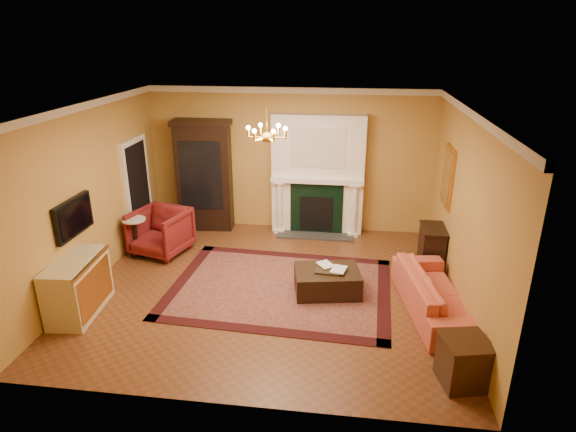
% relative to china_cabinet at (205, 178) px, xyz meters
% --- Properties ---
extents(floor, '(6.00, 5.50, 0.02)m').
position_rel_china_cabinet_xyz_m(floor, '(1.80, -2.49, -1.13)').
color(floor, brown).
rests_on(floor, ground).
extents(ceiling, '(6.00, 5.50, 0.02)m').
position_rel_china_cabinet_xyz_m(ceiling, '(1.80, -2.49, 1.89)').
color(ceiling, silver).
rests_on(ceiling, wall_back).
extents(wall_back, '(6.00, 0.02, 3.00)m').
position_rel_china_cabinet_xyz_m(wall_back, '(1.80, 0.27, 0.38)').
color(wall_back, '#C19245').
rests_on(wall_back, floor).
extents(wall_front, '(6.00, 0.02, 3.00)m').
position_rel_china_cabinet_xyz_m(wall_front, '(1.80, -5.25, 0.38)').
color(wall_front, '#C19245').
rests_on(wall_front, floor).
extents(wall_left, '(0.02, 5.50, 3.00)m').
position_rel_china_cabinet_xyz_m(wall_left, '(-1.21, -2.49, 0.38)').
color(wall_left, '#C19245').
rests_on(wall_left, floor).
extents(wall_right, '(0.02, 5.50, 3.00)m').
position_rel_china_cabinet_xyz_m(wall_right, '(4.81, -2.49, 0.38)').
color(wall_right, '#C19245').
rests_on(wall_right, floor).
extents(fireplace, '(1.90, 0.70, 2.50)m').
position_rel_china_cabinet_xyz_m(fireplace, '(2.40, 0.08, 0.07)').
color(fireplace, white).
rests_on(fireplace, wall_back).
extents(crown_molding, '(6.00, 5.50, 0.12)m').
position_rel_china_cabinet_xyz_m(crown_molding, '(1.80, -1.53, 1.82)').
color(crown_molding, silver).
rests_on(crown_molding, ceiling).
extents(doorway, '(0.08, 1.05, 2.10)m').
position_rel_china_cabinet_xyz_m(doorway, '(-1.15, -0.79, -0.08)').
color(doorway, white).
rests_on(doorway, wall_left).
extents(tv_panel, '(0.09, 0.95, 0.58)m').
position_rel_china_cabinet_xyz_m(tv_panel, '(-1.15, -3.09, 0.23)').
color(tv_panel, black).
rests_on(tv_panel, wall_left).
extents(gilt_mirror, '(0.06, 0.76, 1.05)m').
position_rel_china_cabinet_xyz_m(gilt_mirror, '(4.77, -1.09, 0.53)').
color(gilt_mirror, gold).
rests_on(gilt_mirror, wall_right).
extents(chandelier, '(0.63, 0.55, 0.53)m').
position_rel_china_cabinet_xyz_m(chandelier, '(1.80, -2.49, 1.48)').
color(chandelier, gold).
rests_on(chandelier, ceiling).
extents(oriental_rug, '(3.77, 2.91, 0.01)m').
position_rel_china_cabinet_xyz_m(oriental_rug, '(1.98, -2.48, -1.12)').
color(oriental_rug, '#470F1B').
rests_on(oriental_rug, floor).
extents(china_cabinet, '(1.16, 0.60, 2.25)m').
position_rel_china_cabinet_xyz_m(china_cabinet, '(0.00, 0.00, 0.00)').
color(china_cabinet, black).
rests_on(china_cabinet, floor).
extents(wingback_armchair, '(1.15, 1.11, 0.97)m').
position_rel_china_cabinet_xyz_m(wingback_armchair, '(-0.49, -1.41, -0.64)').
color(wingback_armchair, maroon).
rests_on(wingback_armchair, floor).
extents(pedestal_table, '(0.43, 0.43, 0.77)m').
position_rel_china_cabinet_xyz_m(pedestal_table, '(-0.90, -1.62, -0.68)').
color(pedestal_table, black).
rests_on(pedestal_table, floor).
extents(commode, '(0.65, 1.22, 0.88)m').
position_rel_china_cabinet_xyz_m(commode, '(-0.93, -3.61, -0.69)').
color(commode, beige).
rests_on(commode, floor).
extents(coral_sofa, '(0.98, 2.22, 0.84)m').
position_rel_china_cabinet_xyz_m(coral_sofa, '(4.44, -2.88, -0.70)').
color(coral_sofa, '#C7623F').
rests_on(coral_sofa, floor).
extents(end_table, '(0.61, 0.61, 0.59)m').
position_rel_china_cabinet_xyz_m(end_table, '(4.52, -4.50, -0.83)').
color(end_table, black).
rests_on(end_table, floor).
extents(console_table, '(0.39, 0.68, 0.75)m').
position_rel_china_cabinet_xyz_m(console_table, '(4.58, -1.36, -0.75)').
color(console_table, black).
rests_on(console_table, floor).
extents(leather_ottoman, '(1.16, 0.93, 0.39)m').
position_rel_china_cabinet_xyz_m(leather_ottoman, '(2.77, -2.52, -0.91)').
color(leather_ottoman, black).
rests_on(leather_ottoman, oriental_rug).
extents(ottoman_tray, '(0.43, 0.34, 0.03)m').
position_rel_china_cabinet_xyz_m(ottoman_tray, '(2.79, -2.54, -0.71)').
color(ottoman_tray, black).
rests_on(ottoman_tray, leather_ottoman).
extents(book_a, '(0.19, 0.15, 0.29)m').
position_rel_china_cabinet_xyz_m(book_a, '(2.65, -2.47, -0.55)').
color(book_a, gray).
rests_on(book_a, ottoman_tray).
extents(book_b, '(0.22, 0.07, 0.31)m').
position_rel_china_cabinet_xyz_m(book_b, '(2.84, -2.52, -0.54)').
color(book_b, gray).
rests_on(book_b, ottoman_tray).
extents(topiary_left, '(0.17, 0.17, 0.45)m').
position_rel_china_cabinet_xyz_m(topiary_left, '(1.62, 0.04, 0.35)').
color(topiary_left, gray).
rests_on(topiary_left, fireplace).
extents(topiary_right, '(0.15, 0.15, 0.39)m').
position_rel_china_cabinet_xyz_m(topiary_right, '(3.13, 0.04, 0.32)').
color(topiary_right, gray).
rests_on(topiary_right, fireplace).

